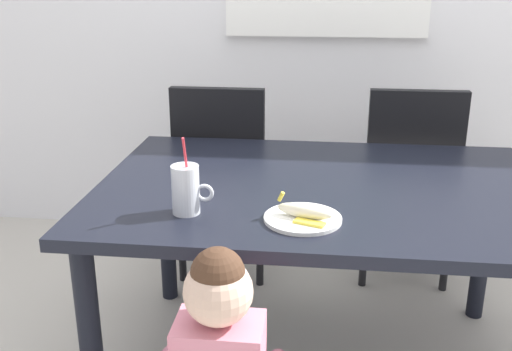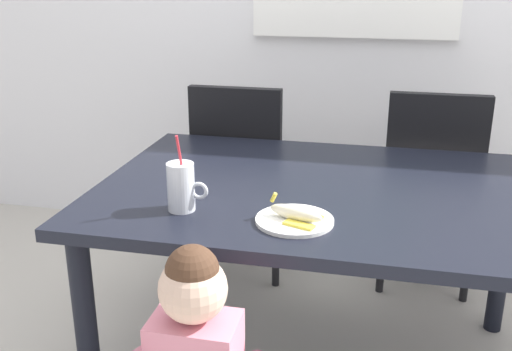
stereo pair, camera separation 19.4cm
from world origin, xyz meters
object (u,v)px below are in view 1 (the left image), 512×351
object	(u,v)px
dining_table	(322,207)
dining_chair_right	(409,174)
dining_chair_left	(223,170)
milk_cup	(186,192)
peeled_banana	(305,212)
snack_plate	(303,219)

from	to	relation	value
dining_table	dining_chair_right	distance (m)	0.87
dining_chair_left	milk_cup	world-z (taller)	milk_cup
dining_chair_left	peeled_banana	bearing A→B (deg)	112.20
dining_table	dining_chair_right	size ratio (longest dim) A/B	1.60
dining_table	dining_chair_left	size ratio (longest dim) A/B	1.60
dining_chair_left	dining_chair_right	world-z (taller)	same
snack_plate	peeled_banana	size ratio (longest dim) A/B	1.32
dining_chair_left	peeled_banana	xyz separation A→B (m)	(0.42, -1.04, 0.24)
dining_chair_left	snack_plate	world-z (taller)	dining_chair_left
dining_chair_right	snack_plate	world-z (taller)	dining_chair_right
dining_table	snack_plate	world-z (taller)	snack_plate
dining_table	dining_chair_left	xyz separation A→B (m)	(-0.47, 0.71, -0.12)
dining_table	milk_cup	distance (m)	0.53
peeled_banana	dining_chair_left	bearing A→B (deg)	112.20
dining_table	dining_chair_right	world-z (taller)	dining_chair_right
dining_table	peeled_banana	size ratio (longest dim) A/B	8.79
dining_table	dining_chair_right	xyz separation A→B (m)	(0.40, 0.77, -0.12)
dining_chair_right	peeled_banana	size ratio (longest dim) A/B	5.49
dining_chair_left	snack_plate	xyz separation A→B (m)	(0.42, -1.03, 0.22)
dining_chair_right	milk_cup	size ratio (longest dim) A/B	3.86
dining_table	peeled_banana	bearing A→B (deg)	-98.52
snack_plate	peeled_banana	bearing A→B (deg)	-51.08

